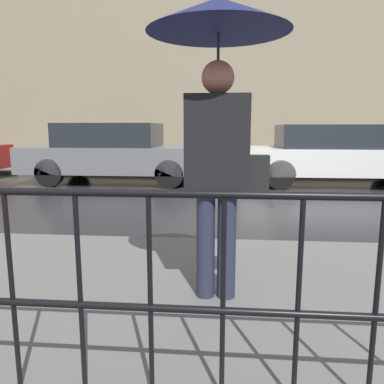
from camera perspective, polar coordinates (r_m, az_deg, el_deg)
name	(u,v)px	position (r m, az deg, el deg)	size (l,w,h in m)	color
ground_plane	(302,199)	(7.60, 16.37, -1.07)	(80.00, 80.00, 0.00)	#262628
sidewalk_far	(274,172)	(11.72, 12.41, 3.06)	(28.00, 2.12, 0.11)	#60605E
lane_marking	(302,199)	(7.60, 16.37, -1.04)	(25.20, 0.12, 0.01)	gold
building_storefront	(273,84)	(12.92, 12.18, 15.85)	(28.00, 0.30, 5.59)	gray
pedestrian	(219,74)	(2.70, 4.12, 17.56)	(0.99, 0.99, 2.12)	#23283D
car_grey	(116,152)	(9.74, -11.46, 5.94)	(4.62, 1.94, 1.49)	slate
car_white	(335,154)	(9.71, 21.02, 5.39)	(4.73, 1.81, 1.45)	silver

